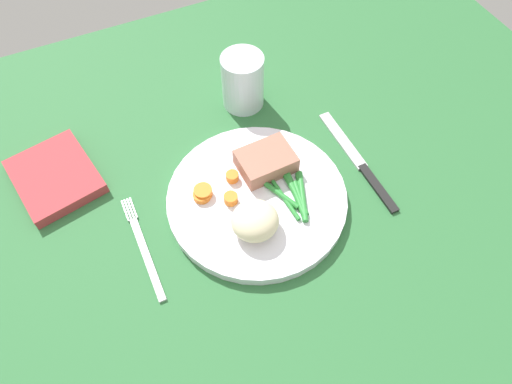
{
  "coord_description": "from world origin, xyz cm",
  "views": [
    {
      "loc": [
        -14.8,
        -33.82,
        57.79
      ],
      "look_at": [
        -0.14,
        -2.38,
        4.6
      ],
      "focal_mm": 32.07,
      "sensor_mm": 36.0,
      "label": 1
    }
  ],
  "objects_px": {
    "dinner_plate": "(256,199)",
    "water_glass": "(243,85)",
    "meat_portion": "(266,161)",
    "fork": "(143,247)",
    "napkin": "(55,176)",
    "knife": "(359,162)"
  },
  "relations": [
    {
      "from": "dinner_plate",
      "to": "water_glass",
      "type": "distance_m",
      "value": 0.2
    },
    {
      "from": "dinner_plate",
      "to": "water_glass",
      "type": "height_order",
      "value": "water_glass"
    },
    {
      "from": "meat_portion",
      "to": "fork",
      "type": "xyz_separation_m",
      "value": [
        -0.2,
        -0.04,
        -0.03
      ]
    },
    {
      "from": "water_glass",
      "to": "meat_portion",
      "type": "bearing_deg",
      "value": -101.45
    },
    {
      "from": "dinner_plate",
      "to": "water_glass",
      "type": "bearing_deg",
      "value": 71.08
    },
    {
      "from": "dinner_plate",
      "to": "napkin",
      "type": "height_order",
      "value": "napkin"
    },
    {
      "from": "dinner_plate",
      "to": "fork",
      "type": "height_order",
      "value": "dinner_plate"
    },
    {
      "from": "meat_portion",
      "to": "fork",
      "type": "relative_size",
      "value": 0.47
    },
    {
      "from": "meat_portion",
      "to": "water_glass",
      "type": "xyz_separation_m",
      "value": [
        0.03,
        0.15,
        0.01
      ]
    },
    {
      "from": "napkin",
      "to": "meat_portion",
      "type": "bearing_deg",
      "value": -22.7
    },
    {
      "from": "knife",
      "to": "water_glass",
      "type": "xyz_separation_m",
      "value": [
        -0.11,
        0.19,
        0.04
      ]
    },
    {
      "from": "fork",
      "to": "napkin",
      "type": "height_order",
      "value": "napkin"
    },
    {
      "from": "meat_portion",
      "to": "fork",
      "type": "distance_m",
      "value": 0.21
    },
    {
      "from": "knife",
      "to": "water_glass",
      "type": "distance_m",
      "value": 0.22
    },
    {
      "from": "fork",
      "to": "napkin",
      "type": "relative_size",
      "value": 1.28
    },
    {
      "from": "napkin",
      "to": "fork",
      "type": "bearing_deg",
      "value": -63.04
    },
    {
      "from": "dinner_plate",
      "to": "water_glass",
      "type": "xyz_separation_m",
      "value": [
        0.06,
        0.19,
        0.03
      ]
    },
    {
      "from": "knife",
      "to": "napkin",
      "type": "height_order",
      "value": "napkin"
    },
    {
      "from": "water_glass",
      "to": "napkin",
      "type": "bearing_deg",
      "value": -174.93
    },
    {
      "from": "water_glass",
      "to": "napkin",
      "type": "xyz_separation_m",
      "value": [
        -0.32,
        -0.03,
        -0.03
      ]
    },
    {
      "from": "meat_portion",
      "to": "water_glass",
      "type": "distance_m",
      "value": 0.15
    },
    {
      "from": "knife",
      "to": "water_glass",
      "type": "height_order",
      "value": "water_glass"
    }
  ]
}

